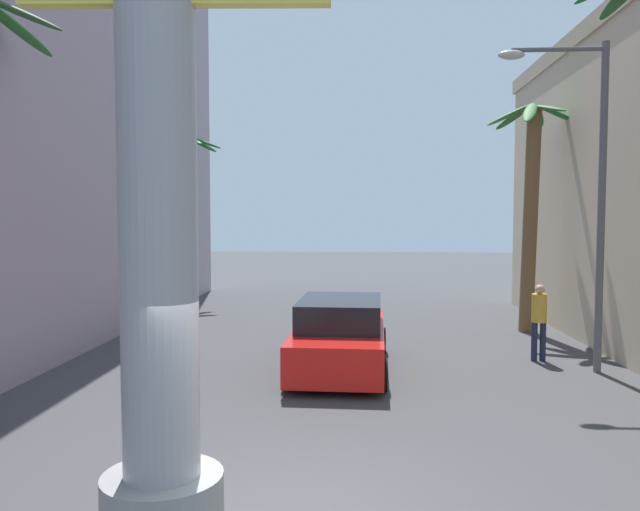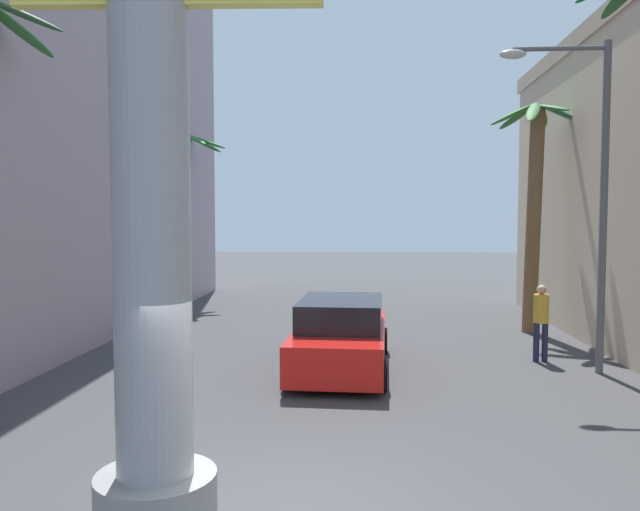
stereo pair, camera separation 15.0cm
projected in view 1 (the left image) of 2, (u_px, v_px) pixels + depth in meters
The scene contains 8 objects.
ground_plane at pixel (330, 341), 16.95m from camera, with size 87.83×87.83×0.00m, color #424244.
neon_sign_pole at pixel (156, 24), 6.14m from camera, with size 3.40×1.25×11.25m.
street_lamp at pixel (586, 175), 13.27m from camera, with size 2.31×0.28×7.04m.
car_lead at pixel (340, 336), 13.73m from camera, with size 2.17×4.83×1.56m.
palm_tree_mid_right at pixel (531, 196), 18.04m from camera, with size 2.64×2.57×6.68m.
palm_tree_far_left at pixel (180, 190), 24.22m from camera, with size 3.10×3.08×6.65m.
pedestrian_far_left at pixel (175, 287), 20.80m from camera, with size 0.47×0.47×1.75m.
pedestrian_mid_right at pixel (539, 316), 14.48m from camera, with size 0.37×0.37×1.79m.
Camera 1 is at (0.74, -6.76, 3.35)m, focal length 35.00 mm.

